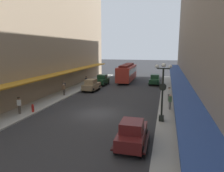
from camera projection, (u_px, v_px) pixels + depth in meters
The scene contains 16 objects.
ground_plane at pixel (97, 114), 21.16m from camera, with size 200.00×200.00×0.00m, color #2D2D30.
sidewalk_left at pixel (33, 108), 23.02m from camera, with size 3.00×60.00×0.15m, color #A8A59E.
sidewalk_right at pixel (174, 119), 19.27m from camera, with size 3.00×60.00×0.15m, color #A8A59E.
parked_car_0 at pixel (132, 133), 14.01m from camera, with size 2.17×4.27×1.84m.
parked_car_1 at pixel (102, 80), 37.49m from camera, with size 2.20×4.28×1.84m.
parked_car_2 at pixel (155, 80), 37.80m from camera, with size 2.25×4.30×1.84m.
parked_car_3 at pixel (91, 85), 32.28m from camera, with size 2.27×4.31×1.84m.
streetcar at pixel (127, 72), 40.92m from camera, with size 2.60×9.62×3.46m.
lamp_post_with_clock at pixel (163, 90), 18.10m from camera, with size 1.42×0.44×5.16m.
fire_hydrant at pixel (33, 108), 21.12m from camera, with size 0.24×0.24×0.82m.
pedestrian_0 at pixel (64, 89), 28.62m from camera, with size 0.36×0.24×1.64m.
pedestrian_1 at pixel (170, 102), 21.96m from camera, with size 0.36×0.24×1.64m.
pedestrian_2 at pixel (64, 87), 30.46m from camera, with size 0.36×0.24×1.64m.
pedestrian_3 at pixel (86, 81), 35.42m from camera, with size 0.36×0.28×1.67m.
pedestrian_4 at pixel (169, 94), 25.61m from camera, with size 0.36×0.28×1.67m.
pedestrian_5 at pixel (19, 105), 20.48m from camera, with size 0.36×0.28×1.67m.
Camera 1 is at (6.64, -19.26, 6.57)m, focal length 33.30 mm.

